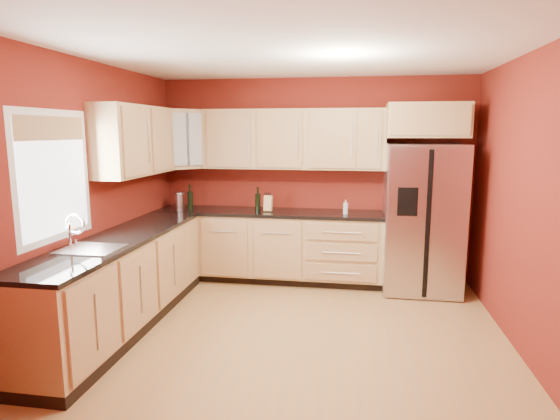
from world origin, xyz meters
name	(u,v)px	position (x,y,z in m)	size (l,w,h in m)	color
floor	(292,339)	(0.00, 0.00, 0.00)	(4.00, 4.00, 0.00)	#AF7F43
ceiling	(294,51)	(0.00, 0.00, 2.60)	(4.00, 4.00, 0.00)	white
wall_back	(314,180)	(0.00, 2.00, 1.30)	(4.00, 0.04, 2.60)	maroon
wall_front	(237,264)	(0.00, -2.00, 1.30)	(4.00, 0.04, 2.60)	maroon
wall_left	(87,197)	(-2.00, 0.00, 1.30)	(0.04, 4.00, 2.60)	maroon
wall_right	(533,208)	(2.00, 0.00, 1.30)	(0.04, 4.00, 2.60)	maroon
base_cabinets_back	(268,247)	(-0.55, 1.70, 0.44)	(2.90, 0.60, 0.88)	#AA8052
base_cabinets_left	(121,284)	(-1.70, 0.00, 0.44)	(0.60, 2.80, 0.88)	#AA8052
countertop_back	(268,212)	(-0.55, 1.69, 0.90)	(2.90, 0.62, 0.04)	black
countertop_left	(120,239)	(-1.69, 0.00, 0.90)	(0.62, 2.80, 0.04)	black
upper_cabinets_back	(293,139)	(-0.25, 1.83, 1.83)	(2.30, 0.33, 0.75)	#AA8052
upper_cabinets_left	(135,141)	(-1.83, 0.72, 1.83)	(0.33, 1.35, 0.75)	#AA8052
corner_upper_cabinet	(182,139)	(-1.67, 1.67, 1.83)	(0.62, 0.33, 0.75)	#AA8052
over_fridge_cabinet	(426,120)	(1.35, 1.70, 2.05)	(0.92, 0.60, 0.40)	#AA8052
refrigerator	(422,219)	(1.35, 1.62, 0.89)	(0.90, 0.75, 1.78)	silver
window	(54,176)	(-1.98, -0.50, 1.55)	(0.03, 0.90, 1.00)	white
sink_faucet	(90,232)	(-1.69, -0.50, 1.07)	(0.50, 0.42, 0.30)	white
canister_left	(180,200)	(-1.74, 1.70, 1.03)	(0.13, 0.13, 0.21)	silver
canister_right	(180,202)	(-1.71, 1.63, 1.02)	(0.12, 0.12, 0.20)	silver
wine_bottle_a	(190,197)	(-1.56, 1.62, 1.08)	(0.07, 0.07, 0.33)	black
wine_bottle_b	(258,199)	(-0.68, 1.70, 1.07)	(0.07, 0.07, 0.30)	black
knife_block	(268,203)	(-0.54, 1.67, 1.02)	(0.10, 0.09, 0.20)	tan
soap_dispenser	(346,207)	(0.43, 1.62, 1.01)	(0.06, 0.06, 0.17)	silver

